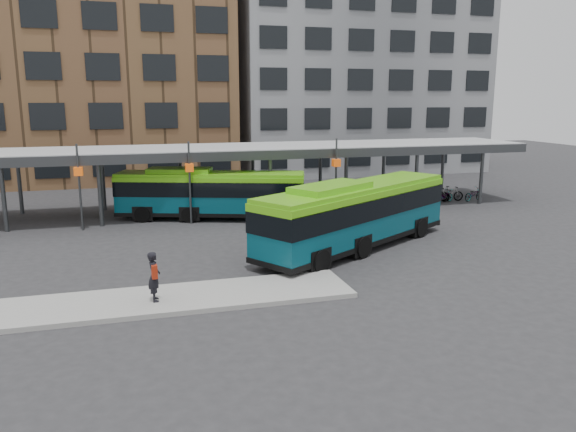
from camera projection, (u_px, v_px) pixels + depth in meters
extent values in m
plane|color=#28282B|center=(285.00, 266.00, 24.56)|extent=(120.00, 120.00, 0.00)
cube|color=gray|center=(161.00, 300.00, 20.23)|extent=(14.00, 3.00, 0.18)
cube|color=#999B9E|center=(230.00, 149.00, 35.95)|extent=(40.00, 6.00, 0.35)
cube|color=#383A3D|center=(240.00, 156.00, 33.16)|extent=(40.00, 0.15, 0.55)
cylinder|color=#383A3D|center=(4.00, 198.00, 30.53)|extent=(0.24, 0.24, 3.80)
cylinder|color=#383A3D|center=(20.00, 184.00, 35.23)|extent=(0.24, 0.24, 3.80)
cylinder|color=#383A3D|center=(100.00, 193.00, 31.88)|extent=(0.24, 0.24, 3.80)
cylinder|color=#383A3D|center=(103.00, 181.00, 36.58)|extent=(0.24, 0.24, 3.80)
cylinder|color=#383A3D|center=(189.00, 190.00, 33.23)|extent=(0.24, 0.24, 3.80)
cylinder|color=#383A3D|center=(181.00, 178.00, 37.93)|extent=(0.24, 0.24, 3.80)
cylinder|color=#383A3D|center=(270.00, 186.00, 34.58)|extent=(0.24, 0.24, 3.80)
cylinder|color=#383A3D|center=(253.00, 175.00, 39.28)|extent=(0.24, 0.24, 3.80)
cylinder|color=#383A3D|center=(346.00, 183.00, 35.93)|extent=(0.24, 0.24, 3.80)
cylinder|color=#383A3D|center=(320.00, 173.00, 40.63)|extent=(0.24, 0.24, 3.80)
cylinder|color=#383A3D|center=(416.00, 180.00, 37.27)|extent=(0.24, 0.24, 3.80)
cylinder|color=#383A3D|center=(383.00, 170.00, 41.98)|extent=(0.24, 0.24, 3.80)
cylinder|color=#383A3D|center=(481.00, 177.00, 38.62)|extent=(0.24, 0.24, 3.80)
cylinder|color=#383A3D|center=(442.00, 168.00, 43.32)|extent=(0.24, 0.24, 3.80)
cylinder|color=#383A3D|center=(80.00, 188.00, 30.75)|extent=(0.12, 0.12, 4.80)
cube|color=#DE4F0D|center=(78.00, 171.00, 30.57)|extent=(0.45, 0.45, 0.45)
cylinder|color=#383A3D|center=(190.00, 183.00, 32.37)|extent=(0.12, 0.12, 4.80)
cube|color=#DE4F0D|center=(189.00, 168.00, 32.19)|extent=(0.45, 0.45, 0.45)
cylinder|color=#383A3D|center=(336.00, 177.00, 34.80)|extent=(0.12, 0.12, 4.80)
cube|color=#DE4F0D|center=(336.00, 163.00, 34.61)|extent=(0.45, 0.45, 0.45)
cube|color=brown|center=(79.00, 54.00, 49.67)|extent=(26.00, 14.00, 22.00)
cube|color=slate|center=(351.00, 70.00, 56.89)|extent=(24.00, 14.00, 20.00)
cube|color=#074251|center=(356.00, 215.00, 27.24)|extent=(11.78, 8.63, 2.56)
cube|color=black|center=(357.00, 205.00, 27.13)|extent=(11.86, 8.71, 0.97)
cube|color=#5BB812|center=(357.00, 187.00, 26.95)|extent=(11.73, 8.54, 0.20)
cube|color=#5BB812|center=(331.00, 188.00, 25.43)|extent=(4.45, 3.72, 0.36)
cube|color=black|center=(356.00, 238.00, 27.48)|extent=(11.87, 8.72, 0.25)
cylinder|color=black|center=(420.00, 228.00, 29.61)|extent=(1.03, 0.80, 1.02)
cylinder|color=black|center=(380.00, 221.00, 31.25)|extent=(1.03, 0.80, 1.02)
cylinder|color=black|center=(363.00, 247.00, 25.76)|extent=(1.03, 0.80, 1.02)
cylinder|color=black|center=(320.00, 238.00, 27.40)|extent=(1.03, 0.80, 1.02)
cylinder|color=black|center=(320.00, 261.00, 23.54)|extent=(1.03, 0.80, 1.02)
cylinder|color=black|center=(277.00, 251.00, 25.18)|extent=(1.03, 0.80, 1.02)
cube|color=#074251|center=(211.00, 195.00, 33.92)|extent=(11.34, 5.74, 2.33)
cube|color=black|center=(211.00, 187.00, 33.83)|extent=(11.40, 5.81, 0.88)
cube|color=#5BB812|center=(210.00, 174.00, 33.66)|extent=(11.31, 5.65, 0.19)
cube|color=#5BB812|center=(180.00, 171.00, 33.70)|extent=(4.06, 2.77, 0.33)
cube|color=black|center=(212.00, 212.00, 34.14)|extent=(11.41, 5.81, 0.22)
cylinder|color=black|center=(271.00, 216.00, 32.87)|extent=(0.97, 0.56, 0.93)
cylinder|color=black|center=(274.00, 208.00, 35.09)|extent=(0.97, 0.56, 0.93)
cylinder|color=black|center=(189.00, 215.00, 33.07)|extent=(0.97, 0.56, 0.93)
cylinder|color=black|center=(197.00, 207.00, 35.29)|extent=(0.97, 0.56, 0.93)
cylinder|color=black|center=(143.00, 214.00, 33.19)|extent=(0.97, 0.56, 0.93)
cylinder|color=black|center=(153.00, 207.00, 35.41)|extent=(0.97, 0.56, 0.93)
imported|color=black|center=(154.00, 276.00, 19.75)|extent=(0.47, 0.68, 1.79)
cube|color=#9C230E|center=(154.00, 271.00, 19.54)|extent=(0.21, 0.34, 0.48)
imported|color=slate|center=(392.00, 198.00, 38.52)|extent=(1.95, 1.22, 0.97)
imported|color=slate|center=(399.00, 196.00, 39.00)|extent=(1.78, 0.58, 1.05)
imported|color=slate|center=(412.00, 196.00, 39.42)|extent=(1.81, 0.63, 0.95)
imported|color=slate|center=(422.00, 196.00, 39.09)|extent=(1.70, 0.60, 1.00)
imported|color=slate|center=(420.00, 196.00, 39.37)|extent=(1.82, 0.85, 0.92)
imported|color=slate|center=(437.00, 195.00, 39.64)|extent=(1.80, 1.03, 1.04)
imported|color=slate|center=(444.00, 196.00, 39.44)|extent=(1.83, 1.15, 0.91)
imported|color=slate|center=(451.00, 194.00, 39.96)|extent=(1.84, 0.83, 1.07)
imported|color=slate|center=(474.00, 194.00, 40.08)|extent=(1.93, 1.16, 0.96)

